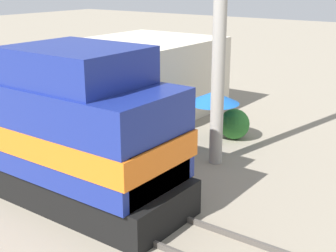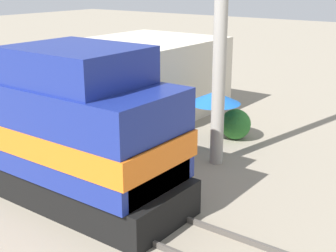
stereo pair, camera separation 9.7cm
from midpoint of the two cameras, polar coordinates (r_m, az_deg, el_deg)
ground_plane at (r=14.01m, az=-11.00°, el=-8.46°), size 120.00×120.00×0.00m
rail_near at (r=13.57m, az=-13.26°, el=-9.18°), size 0.08×37.98×0.15m
rail_far at (r=14.42m, az=-8.92°, el=-7.23°), size 0.08×37.98×0.15m
utility_pole at (r=15.11m, az=6.69°, el=14.21°), size 1.80×0.44×10.32m
vendor_umbrella at (r=17.68m, az=5.84°, el=3.48°), size 1.98×1.98×2.01m
billboard_sign at (r=20.34m, az=-12.19°, el=6.54°), size 2.04×0.12×3.11m
shrub_cluster at (r=18.51m, az=8.38°, el=0.22°), size 1.20×1.20×1.20m
person_bystander at (r=15.34m, az=-1.41°, el=-1.92°), size 0.34×0.34×1.75m
bicycle at (r=16.44m, az=1.60°, el=-2.78°), size 1.77×1.57×0.68m
building_block_distant at (r=21.67m, az=-3.00°, el=5.97°), size 6.94×5.47×3.40m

